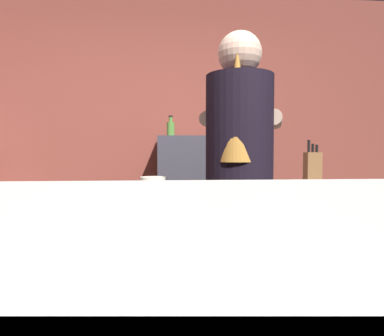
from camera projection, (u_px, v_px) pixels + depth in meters
wall_back at (168, 127)px, 3.55m from camera, size 5.20×0.10×2.70m
prep_counter at (226, 252)px, 2.20m from camera, size 2.10×0.60×0.89m
back_shelf at (202, 200)px, 3.33m from camera, size 0.86×0.36×1.24m
bartender at (239, 173)px, 1.72m from camera, size 0.50×0.55×1.69m
knife_block at (313, 166)px, 2.30m from camera, size 0.10×0.08×0.28m
mixing_bowl at (153, 180)px, 2.16m from camera, size 0.16×0.16×0.05m
chefs_knife at (269, 183)px, 2.16m from camera, size 0.24×0.04×0.01m
bottle_olive_oil at (209, 129)px, 3.24m from camera, size 0.06×0.06×0.17m
bottle_vinegar at (171, 128)px, 3.29m from camera, size 0.07×0.07×0.20m
bottle_soy at (232, 126)px, 3.25m from camera, size 0.08×0.08×0.25m
bottle_hot_sauce at (221, 125)px, 3.22m from camera, size 0.07×0.07×0.26m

